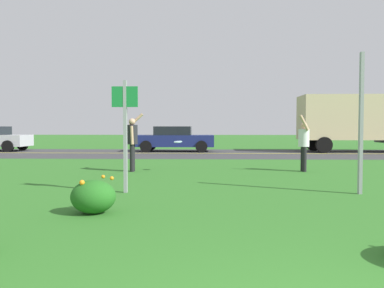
{
  "coord_description": "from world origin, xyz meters",
  "views": [
    {
      "loc": [
        -0.83,
        -2.05,
        1.42
      ],
      "look_at": [
        -1.32,
        9.71,
        0.92
      ],
      "focal_mm": 37.38,
      "sensor_mm": 36.0,
      "label": 1
    }
  ],
  "objects_px": {
    "person_catcher_white_shirt": "(304,142)",
    "frisbee_pale_blue": "(178,142)",
    "box_truck_gray": "(358,120)",
    "sign_post_by_roadside": "(361,124)",
    "person_thrower_dark_shirt": "(132,139)",
    "car_navy_center_left": "(175,139)",
    "sign_post_near_path": "(125,125)"
  },
  "relations": [
    {
      "from": "person_catcher_white_shirt",
      "to": "box_truck_gray",
      "type": "height_order",
      "value": "box_truck_gray"
    },
    {
      "from": "sign_post_by_roadside",
      "to": "person_catcher_white_shirt",
      "type": "distance_m",
      "value": 4.31
    },
    {
      "from": "frisbee_pale_blue",
      "to": "box_truck_gray",
      "type": "bearing_deg",
      "value": 47.75
    },
    {
      "from": "frisbee_pale_blue",
      "to": "car_navy_center_left",
      "type": "relative_size",
      "value": 0.06
    },
    {
      "from": "sign_post_by_roadside",
      "to": "box_truck_gray",
      "type": "xyz_separation_m",
      "value": [
        5.26,
        14.5,
        0.31
      ]
    },
    {
      "from": "person_catcher_white_shirt",
      "to": "frisbee_pale_blue",
      "type": "xyz_separation_m",
      "value": [
        -4.0,
        -0.16,
        0.01
      ]
    },
    {
      "from": "sign_post_near_path",
      "to": "frisbee_pale_blue",
      "type": "distance_m",
      "value": 4.26
    },
    {
      "from": "sign_post_by_roadside",
      "to": "person_catcher_white_shirt",
      "type": "bearing_deg",
      "value": 92.38
    },
    {
      "from": "sign_post_near_path",
      "to": "person_thrower_dark_shirt",
      "type": "xyz_separation_m",
      "value": [
        -0.63,
        4.09,
        -0.45
      ]
    },
    {
      "from": "sign_post_near_path",
      "to": "person_thrower_dark_shirt",
      "type": "relative_size",
      "value": 1.29
    },
    {
      "from": "person_thrower_dark_shirt",
      "to": "person_catcher_white_shirt",
      "type": "relative_size",
      "value": 1.03
    },
    {
      "from": "person_thrower_dark_shirt",
      "to": "person_catcher_white_shirt",
      "type": "bearing_deg",
      "value": 2.31
    },
    {
      "from": "car_navy_center_left",
      "to": "person_catcher_white_shirt",
      "type": "bearing_deg",
      "value": -63.97
    },
    {
      "from": "person_catcher_white_shirt",
      "to": "box_truck_gray",
      "type": "xyz_separation_m",
      "value": [
        5.44,
        10.22,
        0.87
      ]
    },
    {
      "from": "car_navy_center_left",
      "to": "box_truck_gray",
      "type": "height_order",
      "value": "box_truck_gray"
    },
    {
      "from": "sign_post_near_path",
      "to": "person_catcher_white_shirt",
      "type": "height_order",
      "value": "sign_post_near_path"
    },
    {
      "from": "frisbee_pale_blue",
      "to": "person_catcher_white_shirt",
      "type": "bearing_deg",
      "value": 2.36
    },
    {
      "from": "sign_post_by_roadside",
      "to": "frisbee_pale_blue",
      "type": "height_order",
      "value": "sign_post_by_roadside"
    },
    {
      "from": "car_navy_center_left",
      "to": "box_truck_gray",
      "type": "distance_m",
      "value": 10.48
    },
    {
      "from": "sign_post_by_roadside",
      "to": "person_thrower_dark_shirt",
      "type": "relative_size",
      "value": 1.6
    },
    {
      "from": "car_navy_center_left",
      "to": "sign_post_near_path",
      "type": "bearing_deg",
      "value": -89.31
    },
    {
      "from": "sign_post_by_roadside",
      "to": "box_truck_gray",
      "type": "distance_m",
      "value": 15.42
    },
    {
      "from": "sign_post_near_path",
      "to": "frisbee_pale_blue",
      "type": "relative_size",
      "value": 9.0
    },
    {
      "from": "person_thrower_dark_shirt",
      "to": "box_truck_gray",
      "type": "distance_m",
      "value": 15.1
    },
    {
      "from": "sign_post_near_path",
      "to": "frisbee_pale_blue",
      "type": "height_order",
      "value": "sign_post_near_path"
    },
    {
      "from": "person_catcher_white_shirt",
      "to": "frisbee_pale_blue",
      "type": "distance_m",
      "value": 4.0
    },
    {
      "from": "person_thrower_dark_shirt",
      "to": "box_truck_gray",
      "type": "xyz_separation_m",
      "value": [
        10.89,
        10.44,
        0.78
      ]
    },
    {
      "from": "person_thrower_dark_shirt",
      "to": "box_truck_gray",
      "type": "height_order",
      "value": "box_truck_gray"
    },
    {
      "from": "frisbee_pale_blue",
      "to": "car_navy_center_left",
      "type": "bearing_deg",
      "value": 95.47
    },
    {
      "from": "frisbee_pale_blue",
      "to": "car_navy_center_left",
      "type": "height_order",
      "value": "car_navy_center_left"
    },
    {
      "from": "person_catcher_white_shirt",
      "to": "person_thrower_dark_shirt",
      "type": "bearing_deg",
      "value": -177.69
    },
    {
      "from": "person_thrower_dark_shirt",
      "to": "person_catcher_white_shirt",
      "type": "height_order",
      "value": "person_thrower_dark_shirt"
    }
  ]
}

